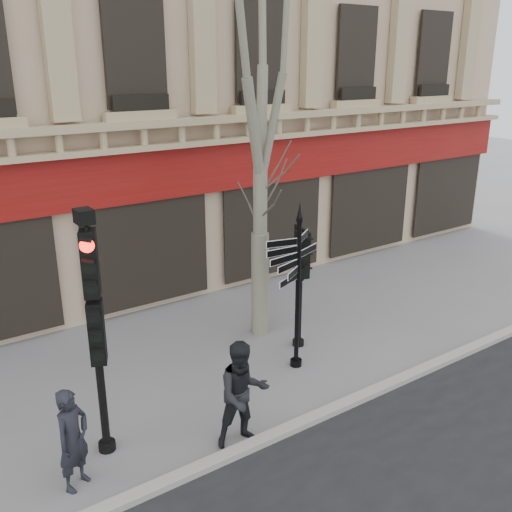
# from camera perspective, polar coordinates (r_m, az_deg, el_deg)

# --- Properties ---
(ground) EXTENTS (80.00, 80.00, 0.00)m
(ground) POSITION_cam_1_polar(r_m,az_deg,el_deg) (11.69, -0.04, -13.44)
(ground) COLOR slate
(ground) RESTS_ON ground
(kerb) EXTENTS (80.00, 0.25, 0.12)m
(kerb) POSITION_cam_1_polar(r_m,az_deg,el_deg) (10.73, 4.40, -16.42)
(kerb) COLOR gray
(kerb) RESTS_ON ground
(fingerpost) EXTENTS (1.78, 1.78, 3.64)m
(fingerpost) POSITION_cam_1_polar(r_m,az_deg,el_deg) (11.61, 4.28, -0.30)
(fingerpost) COLOR black
(fingerpost) RESTS_ON ground
(traffic_signal_main) EXTENTS (0.56, 0.49, 4.21)m
(traffic_signal_main) POSITION_cam_1_polar(r_m,az_deg,el_deg) (9.22, -15.98, -4.84)
(traffic_signal_main) COLOR black
(traffic_signal_main) RESTS_ON ground
(traffic_signal_secondary) EXTENTS (0.53, 0.43, 2.77)m
(traffic_signal_secondary) POSITION_cam_1_polar(r_m,az_deg,el_deg) (12.68, 4.44, -1.12)
(traffic_signal_secondary) COLOR black
(traffic_signal_secondary) RESTS_ON ground
(plane_tree) EXTENTS (3.67, 3.67, 9.74)m
(plane_tree) POSITION_cam_1_polar(r_m,az_deg,el_deg) (12.54, 0.46, 21.56)
(plane_tree) COLOR gray
(plane_tree) RESTS_ON ground
(pedestrian_a) EXTENTS (0.73, 0.66, 1.68)m
(pedestrian_a) POSITION_cam_1_polar(r_m,az_deg,el_deg) (9.46, -17.83, -17.06)
(pedestrian_a) COLOR black
(pedestrian_a) RESTS_ON ground
(pedestrian_b) EXTENTS (1.06, 0.91, 1.91)m
(pedestrian_b) POSITION_cam_1_polar(r_m,az_deg,el_deg) (9.85, -1.29, -13.64)
(pedestrian_b) COLOR black
(pedestrian_b) RESTS_ON ground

